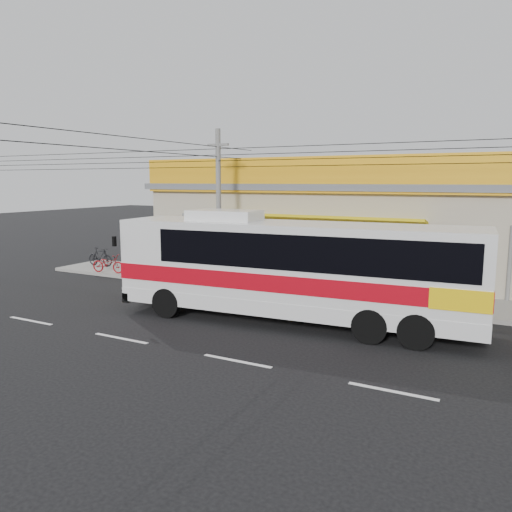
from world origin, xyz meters
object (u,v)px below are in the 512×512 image
Objects in this scene: motorbike_red at (108,264)px; coach_bus at (298,265)px; motorbike_dark at (100,257)px; utility_pole at (218,157)px.

coach_bus is at bearing -116.01° from motorbike_red.
motorbike_red is at bearing -125.50° from motorbike_dark.
coach_bus is 0.35× the size of utility_pole.
motorbike_dark is (-13.32, 4.50, -1.32)m from coach_bus.
motorbike_red is 0.05× the size of utility_pole.
coach_bus reaches higher than motorbike_dark.
coach_bus is 6.98× the size of motorbike_red.
motorbike_red is 7.90m from utility_pole.
motorbike_dark is 0.05× the size of utility_pole.
utility_pole is (-5.51, 3.94, 3.70)m from coach_bus.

